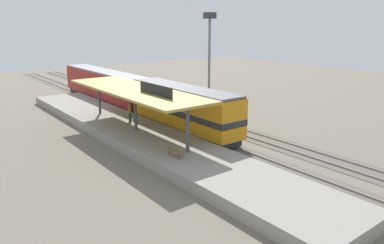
# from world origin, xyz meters

# --- Properties ---
(ground_plane) EXTENTS (120.00, 120.00, 0.00)m
(ground_plane) POSITION_xyz_m (2.00, 0.00, 0.00)
(ground_plane) COLOR #706656
(track_near) EXTENTS (3.20, 110.00, 0.16)m
(track_near) POSITION_xyz_m (0.00, 0.00, 0.03)
(track_near) COLOR #5F5649
(track_near) RESTS_ON ground
(track_far) EXTENTS (3.20, 110.00, 0.16)m
(track_far) POSITION_xyz_m (4.60, 0.00, 0.03)
(track_far) COLOR #5F5649
(track_far) RESTS_ON ground
(platform) EXTENTS (6.00, 44.00, 0.90)m
(platform) POSITION_xyz_m (-4.60, 0.00, 0.45)
(platform) COLOR gray
(platform) RESTS_ON ground
(station_canopy) EXTENTS (5.20, 18.00, 4.70)m
(station_canopy) POSITION_xyz_m (-4.60, -0.09, 4.53)
(station_canopy) COLOR #47474C
(station_canopy) RESTS_ON platform
(platform_bench) EXTENTS (0.44, 1.70, 0.50)m
(platform_bench) POSITION_xyz_m (-6.00, -8.18, 1.34)
(platform_bench) COLOR #333338
(platform_bench) RESTS_ON platform
(locomotive) EXTENTS (2.93, 14.43, 4.44)m
(locomotive) POSITION_xyz_m (0.00, -1.17, 2.41)
(locomotive) COLOR #28282D
(locomotive) RESTS_ON track_near
(passenger_carriage_single) EXTENTS (2.90, 20.00, 4.24)m
(passenger_carriage_single) POSITION_xyz_m (0.00, 16.83, 2.31)
(passenger_carriage_single) COLOR #28282D
(passenger_carriage_single) RESTS_ON track_near
(light_mast) EXTENTS (1.10, 1.10, 11.70)m
(light_mast) POSITION_xyz_m (7.80, 4.16, 8.40)
(light_mast) COLOR slate
(light_mast) RESTS_ON ground
(person_waiting) EXTENTS (0.34, 0.34, 1.71)m
(person_waiting) POSITION_xyz_m (-3.61, 2.98, 1.85)
(person_waiting) COLOR #23603D
(person_waiting) RESTS_ON platform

